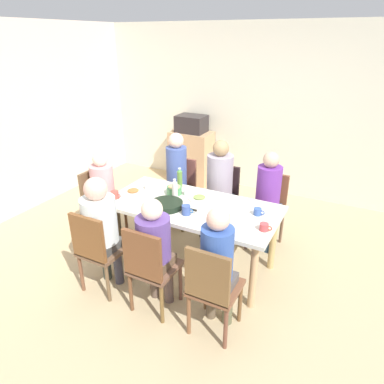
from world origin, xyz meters
TOP-DOWN VIEW (x-y plane):
  - ground_plane at (0.00, 0.00)m, footprint 6.72×6.72m
  - wall_back at (0.00, 2.49)m, footprint 5.84×0.12m
  - wall_left at (-2.86, 0.00)m, footprint 0.12×5.09m
  - dining_table at (0.00, 0.00)m, footprint 1.83×0.89m
  - chair_0 at (0.61, 0.82)m, footprint 0.40×0.40m
  - person_0 at (0.61, 0.73)m, footprint 0.30×0.30m
  - chair_1 at (0.61, -0.82)m, footprint 0.40×0.40m
  - person_1 at (0.61, -0.73)m, footprint 0.30×0.30m
  - chair_2 at (-0.61, 0.82)m, footprint 0.40×0.40m
  - person_2 at (-0.61, 0.73)m, footprint 0.30×0.30m
  - chair_3 at (-1.30, 0.00)m, footprint 0.40×0.40m
  - person_3 at (-1.20, 0.00)m, footprint 0.30×0.30m
  - chair_4 at (0.00, -0.82)m, footprint 0.40×0.40m
  - person_4 at (0.00, -0.73)m, footprint 0.31×0.31m
  - chair_5 at (0.00, 0.82)m, footprint 0.40×0.40m
  - person_5 at (-0.00, 0.73)m, footprint 0.32×0.32m
  - chair_6 at (-0.61, -0.82)m, footprint 0.40×0.40m
  - person_6 at (-0.61, -0.73)m, footprint 0.33×0.33m
  - plate_0 at (0.41, -0.11)m, footprint 0.23×0.23m
  - plate_1 at (-0.74, -0.03)m, footprint 0.24×0.24m
  - plate_2 at (0.01, 0.16)m, footprint 0.24×0.24m
  - bowl_0 at (-0.31, 0.16)m, footprint 0.17×0.17m
  - serving_pan at (-0.21, -0.17)m, footprint 0.52×0.34m
  - cup_0 at (-0.83, -0.24)m, footprint 0.12×0.09m
  - cup_1 at (0.05, -0.22)m, footprint 0.12×0.09m
  - cup_2 at (-0.15, 0.19)m, footprint 0.12×0.08m
  - cup_3 at (0.68, 0.10)m, footprint 0.11×0.08m
  - cup_4 at (0.83, -0.16)m, footprint 0.12×0.08m
  - cup_5 at (-0.63, 0.12)m, footprint 0.12×0.08m
  - bottle_0 at (-0.34, 0.35)m, footprint 0.06×0.06m
  - bottle_1 at (-0.22, 0.03)m, footprint 0.06×0.06m
  - side_cabinet at (-1.14, 2.19)m, footprint 0.70×0.44m
  - microwave at (-1.14, 2.19)m, footprint 0.48×0.36m

SIDE VIEW (x-z plane):
  - ground_plane at x=0.00m, z-range 0.00..0.00m
  - side_cabinet at x=-1.14m, z-range 0.00..0.90m
  - chair_0 at x=0.61m, z-range 0.06..0.96m
  - chair_1 at x=0.61m, z-range 0.06..0.96m
  - chair_2 at x=-0.61m, z-range 0.06..0.96m
  - chair_3 at x=-1.30m, z-range 0.06..0.96m
  - chair_4 at x=0.00m, z-range 0.06..0.96m
  - chair_5 at x=0.00m, z-range 0.06..0.96m
  - chair_6 at x=-0.61m, z-range 0.06..0.96m
  - dining_table at x=0.00m, z-range 0.29..1.04m
  - person_3 at x=-1.20m, z-range 0.10..1.26m
  - person_4 at x=0.00m, z-range 0.12..1.25m
  - person_1 at x=0.61m, z-range 0.11..1.30m
  - person_0 at x=0.61m, z-range 0.11..1.33m
  - person_6 at x=-0.61m, z-range 0.13..1.35m
  - person_2 at x=-0.61m, z-range 0.11..1.39m
  - person_5 at x=0.00m, z-range 0.12..1.39m
  - plate_0 at x=0.41m, z-range 0.75..0.79m
  - plate_1 at x=-0.74m, z-range 0.75..0.79m
  - plate_2 at x=0.01m, z-range 0.75..0.79m
  - serving_pan at x=-0.21m, z-range 0.75..0.81m
  - cup_4 at x=0.83m, z-range 0.75..0.82m
  - cup_3 at x=0.68m, z-range 0.75..0.83m
  - cup_5 at x=-0.63m, z-range 0.75..0.83m
  - cup_2 at x=-0.15m, z-range 0.75..0.84m
  - cup_0 at x=-0.83m, z-range 0.75..0.84m
  - cup_1 at x=0.05m, z-range 0.75..0.85m
  - bowl_0 at x=-0.31m, z-range 0.75..0.86m
  - bottle_0 at x=-0.34m, z-range 0.75..0.99m
  - bottle_1 at x=-0.22m, z-range 0.75..0.99m
  - microwave at x=-1.14m, z-range 0.90..1.18m
  - wall_back at x=0.00m, z-range 0.00..2.60m
  - wall_left at x=-2.86m, z-range 0.00..2.60m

